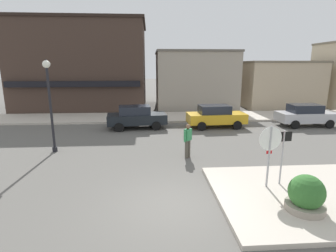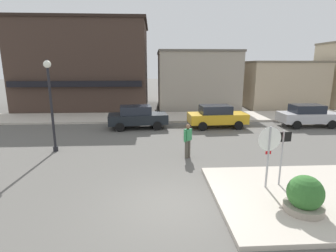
# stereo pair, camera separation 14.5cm
# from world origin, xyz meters

# --- Properties ---
(ground_plane) EXTENTS (160.00, 160.00, 0.00)m
(ground_plane) POSITION_xyz_m (0.00, 0.00, 0.00)
(ground_plane) COLOR #5B5954
(sidewalk_corner) EXTENTS (6.40, 4.80, 0.15)m
(sidewalk_corner) POSITION_xyz_m (4.65, 0.22, 0.07)
(sidewalk_corner) COLOR beige
(sidewalk_corner) RESTS_ON ground
(kerb_far) EXTENTS (80.00, 4.00, 0.15)m
(kerb_far) POSITION_xyz_m (0.00, 13.99, 0.07)
(kerb_far) COLOR beige
(kerb_far) RESTS_ON ground
(stop_sign) EXTENTS (0.82, 0.10, 2.30)m
(stop_sign) POSITION_xyz_m (3.34, 0.80, 1.52)
(stop_sign) COLOR #9E9EA3
(stop_sign) RESTS_ON ground
(one_way_sign) EXTENTS (0.60, 0.08, 2.10)m
(one_way_sign) POSITION_xyz_m (3.90, 0.98, 1.33)
(one_way_sign) COLOR #9E9EA3
(one_way_sign) RESTS_ON ground
(planter) EXTENTS (1.10, 1.10, 1.23)m
(planter) POSITION_xyz_m (3.78, -0.77, 0.56)
(planter) COLOR gray
(planter) RESTS_ON ground
(lamp_post) EXTENTS (0.36, 0.36, 4.54)m
(lamp_post) POSITION_xyz_m (-5.49, 5.64, 2.96)
(lamp_post) COLOR black
(lamp_post) RESTS_ON ground
(parked_car_nearest) EXTENTS (4.16, 2.20, 1.56)m
(parked_car_nearest) POSITION_xyz_m (-1.61, 10.47, 0.81)
(parked_car_nearest) COLOR black
(parked_car_nearest) RESTS_ON ground
(parked_car_second) EXTENTS (4.09, 2.05, 1.56)m
(parked_car_second) POSITION_xyz_m (3.92, 10.38, 0.81)
(parked_car_second) COLOR gold
(parked_car_second) RESTS_ON ground
(parked_car_third) EXTENTS (4.00, 1.88, 1.56)m
(parked_car_third) POSITION_xyz_m (10.44, 10.34, 0.81)
(parked_car_third) COLOR #B7B7BC
(parked_car_third) RESTS_ON ground
(pedestrian_crossing_near) EXTENTS (0.44, 0.47, 1.61)m
(pedestrian_crossing_near) POSITION_xyz_m (1.08, 4.32, 0.87)
(pedestrian_crossing_near) COLOR #4C473D
(pedestrian_crossing_near) RESTS_ON ground
(building_corner_shop) EXTENTS (12.35, 9.11, 8.40)m
(building_corner_shop) POSITION_xyz_m (-7.17, 20.30, 4.21)
(building_corner_shop) COLOR #3D2D26
(building_corner_shop) RESTS_ON ground
(building_storefront_left_near) EXTENTS (7.88, 7.79, 5.67)m
(building_storefront_left_near) POSITION_xyz_m (3.96, 20.39, 2.84)
(building_storefront_left_near) COLOR #9E9384
(building_storefront_left_near) RESTS_ON ground
(building_storefront_left_mid) EXTENTS (7.59, 5.14, 4.68)m
(building_storefront_left_mid) POSITION_xyz_m (12.72, 19.23, 2.35)
(building_storefront_left_mid) COLOR tan
(building_storefront_left_mid) RESTS_ON ground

